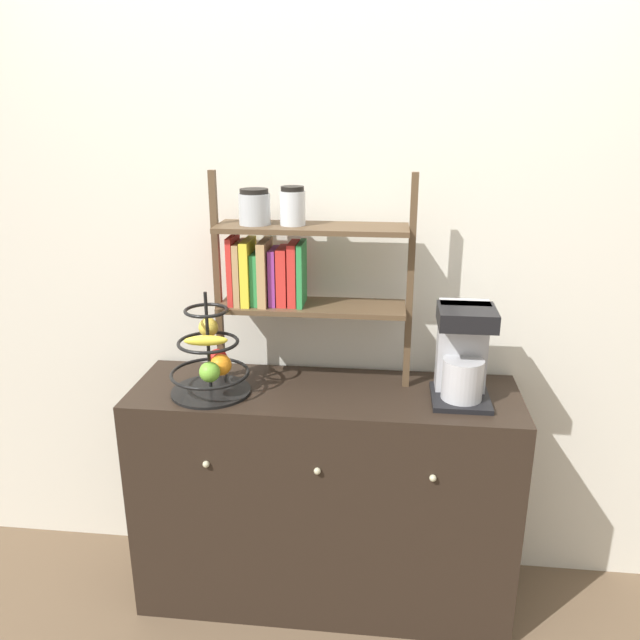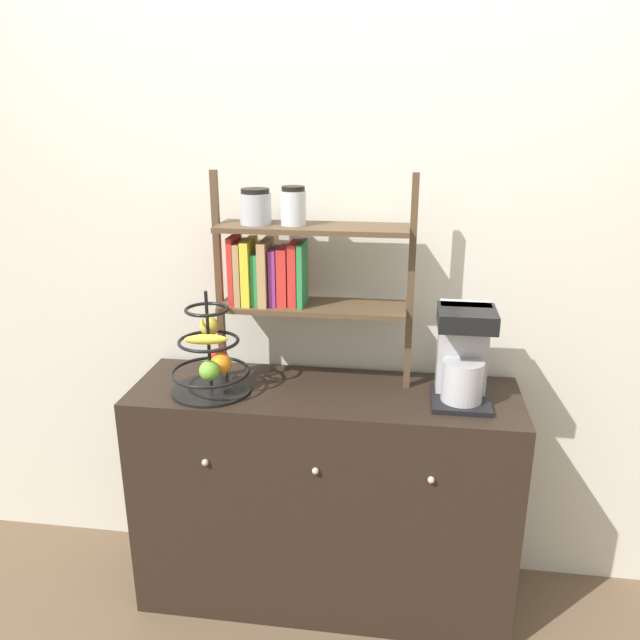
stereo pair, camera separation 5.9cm
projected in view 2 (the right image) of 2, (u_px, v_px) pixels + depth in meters
ground_plane at (316, 631)px, 2.33m from camera, size 12.00×12.00×0.00m
wall_back at (334, 263)px, 2.37m from camera, size 7.00×0.05×2.60m
sideboard at (324, 496)px, 2.39m from camera, size 1.40×0.45×0.89m
coffee_maker at (463, 355)px, 2.13m from camera, size 0.20×0.22×0.34m
fruit_stand at (212, 360)px, 2.21m from camera, size 0.28×0.28×0.37m
shelf_hutch at (284, 262)px, 2.20m from camera, size 0.71×0.20×0.77m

